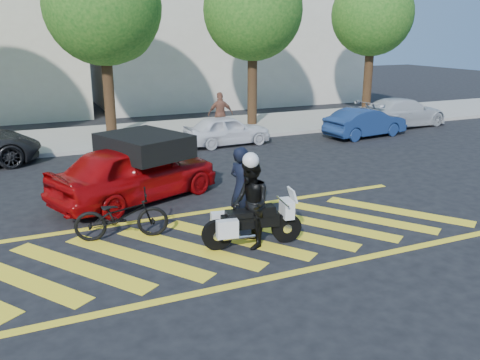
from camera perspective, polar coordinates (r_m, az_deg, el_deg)
name	(u,v)px	position (r m, az deg, el deg)	size (l,w,h in m)	color
ground	(215,243)	(10.90, -2.82, -7.07)	(90.00, 90.00, 0.00)	black
sidewalk	(112,136)	(22.06, -14.17, 4.78)	(60.00, 5.00, 0.15)	#9E998E
crosswalk	(213,243)	(10.89, -3.01, -7.08)	(12.33, 4.00, 0.01)	yellow
building_right	(227,11)	(32.86, -1.44, 18.45)	(16.00, 8.00, 11.00)	beige
tree_center	(106,11)	(21.74, -14.82, 17.91)	(4.60, 4.60, 7.56)	black
tree_right	(255,14)	(23.72, 1.67, 18.13)	(4.40, 4.40, 7.41)	black
tree_far_right	(373,18)	(27.14, 14.75, 17.19)	(4.00, 4.00, 7.10)	black
officer_bike	(242,187)	(11.45, 0.17, -0.84)	(0.69, 0.45, 1.88)	black
bicycle	(121,216)	(11.23, -13.17, -3.92)	(0.69, 1.99, 1.04)	black
police_motorcycle	(251,223)	(10.57, 1.23, -4.81)	(2.14, 0.78, 0.95)	black
officer_moto	(250,204)	(10.41, 1.18, -2.71)	(0.90, 0.70, 1.86)	black
red_convertible	(136,172)	(13.60, -11.64, 0.91)	(1.85, 4.59, 1.56)	#9A0709
parked_mid_right	(227,130)	(20.02, -1.46, 5.61)	(1.38, 3.43, 1.17)	white
parked_right	(365,122)	(22.23, 13.89, 6.30)	(1.30, 3.72, 1.22)	navy
parked_far_right	(402,112)	(25.09, 17.77, 7.24)	(1.87, 4.61, 1.34)	silver
pedestrian_right	(220,114)	(21.07, -2.21, 7.41)	(1.05, 0.44, 1.79)	brown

